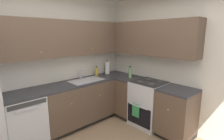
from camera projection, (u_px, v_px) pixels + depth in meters
name	position (u px, v px, depth m)	size (l,w,h in m)	color
wall_back	(48.00, 63.00, 3.34)	(3.64, 0.05, 2.61)	silver
wall_right	(177.00, 63.00, 3.30)	(0.05, 3.49, 2.61)	silver
dishwasher	(24.00, 121.00, 2.88)	(0.60, 0.63, 0.87)	silver
lower_cabinets_back	(78.00, 104.00, 3.57)	(1.48, 0.62, 0.87)	brown
countertop_back	(77.00, 83.00, 3.48)	(2.68, 0.60, 0.04)	#2D2D33
lower_cabinets_right	(155.00, 107.00, 3.43)	(0.62, 1.59, 0.87)	brown
countertop_right	(157.00, 85.00, 3.33)	(0.60, 1.59, 0.03)	#2D2D33
oven_range	(149.00, 103.00, 3.55)	(0.68, 0.62, 1.06)	silver
upper_cabinets_back	(64.00, 38.00, 3.29)	(2.36, 0.34, 0.68)	brown
upper_cabinets_right	(146.00, 38.00, 3.53)	(0.32, 2.14, 0.68)	brown
sink	(87.00, 82.00, 3.60)	(0.69, 0.40, 0.10)	#B7B7BC
faucet	(81.00, 74.00, 3.72)	(0.07, 0.16, 0.19)	silver
soap_bottle	(97.00, 71.00, 4.00)	(0.07, 0.07, 0.22)	gold
paper_towel_roll	(107.00, 68.00, 4.19)	(0.11, 0.11, 0.35)	white
oil_bottle	(130.00, 72.00, 3.79)	(0.07, 0.07, 0.26)	#729E66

